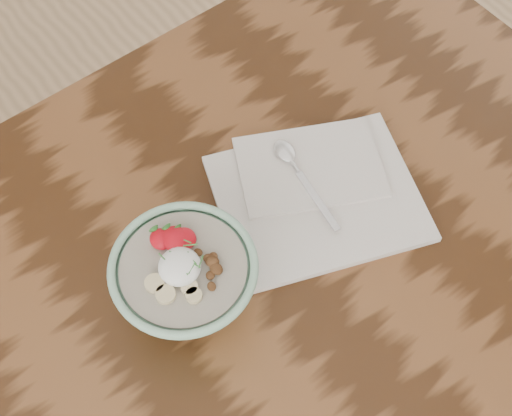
{
  "coord_description": "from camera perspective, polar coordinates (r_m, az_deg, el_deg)",
  "views": [
    {
      "loc": [
        -7.95,
        -32.54,
        163.61
      ],
      "look_at": [
        20.1,
        3.43,
        86.01
      ],
      "focal_mm": 50.0,
      "sensor_mm": 36.0,
      "label": 1
    }
  ],
  "objects": [
    {
      "name": "table",
      "position": [
        1.03,
        -7.83,
        -13.0
      ],
      "size": [
        160.0,
        90.0,
        75.0
      ],
      "color": "#381F0E",
      "rests_on": "ground"
    },
    {
      "name": "breakfast_bowl",
      "position": [
        0.91,
        -5.66,
        -5.74
      ],
      "size": [
        18.56,
        18.56,
        12.46
      ],
      "rotation": [
        0.0,
        0.0,
        -0.38
      ],
      "color": "#8EBFA1",
      "rests_on": "table"
    },
    {
      "name": "napkin",
      "position": [
        1.04,
        4.81,
        1.34
      ],
      "size": [
        34.89,
        31.74,
        1.76
      ],
      "rotation": [
        0.0,
        0.0,
        -0.37
      ],
      "color": "silver",
      "rests_on": "table"
    },
    {
      "name": "spoon",
      "position": [
        1.05,
        2.95,
        3.61
      ],
      "size": [
        4.81,
        17.3,
        0.9
      ],
      "rotation": [
        0.0,
        0.0,
        -0.17
      ],
      "color": "silver",
      "rests_on": "napkin"
    }
  ]
}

